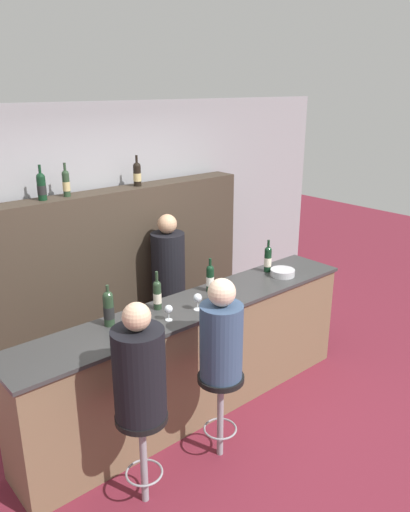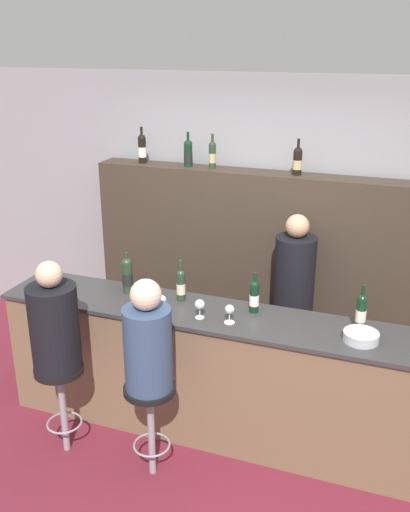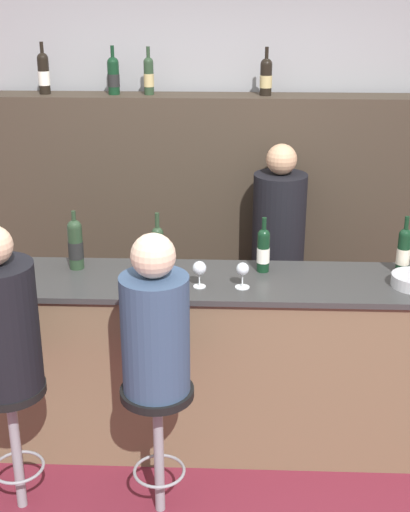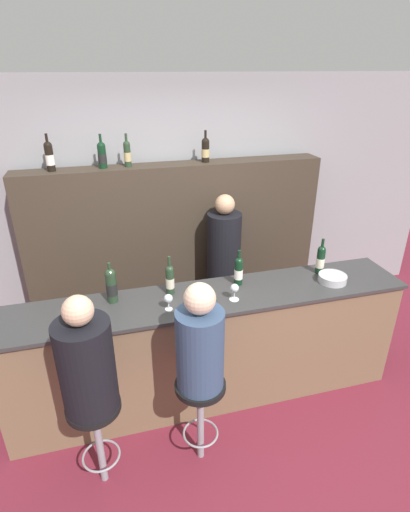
% 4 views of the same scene
% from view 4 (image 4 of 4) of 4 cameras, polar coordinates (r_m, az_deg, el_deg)
% --- Properties ---
extents(ground_plane, '(16.00, 16.00, 0.00)m').
position_cam_4_polar(ground_plane, '(3.60, 1.75, -21.83)').
color(ground_plane, maroon).
extents(wall_back, '(6.40, 0.05, 2.60)m').
position_cam_4_polar(wall_back, '(4.36, -4.80, 7.37)').
color(wall_back, gray).
rests_on(wall_back, ground_plane).
extents(bar_counter, '(3.25, 0.55, 1.02)m').
position_cam_4_polar(bar_counter, '(3.43, 0.59, -13.01)').
color(bar_counter, brown).
rests_on(bar_counter, ground_plane).
extents(back_bar_cabinet, '(3.05, 0.28, 1.78)m').
position_cam_4_polar(back_bar_cabinet, '(4.30, -4.03, 1.30)').
color(back_bar_cabinet, '#382D23').
rests_on(back_bar_cabinet, ground_plane).
extents(wine_bottle_counter_0, '(0.08, 0.08, 0.33)m').
position_cam_4_polar(wine_bottle_counter_0, '(3.09, -13.23, -4.07)').
color(wine_bottle_counter_0, '#233823').
rests_on(wine_bottle_counter_0, bar_counter).
extents(wine_bottle_counter_1, '(0.07, 0.07, 0.32)m').
position_cam_4_polar(wine_bottle_counter_1, '(3.13, -5.03, -3.32)').
color(wine_bottle_counter_1, '#233823').
rests_on(wine_bottle_counter_1, bar_counter).
extents(wine_bottle_counter_2, '(0.07, 0.07, 0.30)m').
position_cam_4_polar(wine_bottle_counter_2, '(3.26, 4.83, -2.09)').
color(wine_bottle_counter_2, black).
rests_on(wine_bottle_counter_2, bar_counter).
extents(wine_bottle_counter_3, '(0.07, 0.07, 0.32)m').
position_cam_4_polar(wine_bottle_counter_3, '(3.56, 16.18, -0.45)').
color(wine_bottle_counter_3, black).
rests_on(wine_bottle_counter_3, bar_counter).
extents(wine_bottle_backbar_0, '(0.08, 0.08, 0.33)m').
position_cam_4_polar(wine_bottle_backbar_0, '(3.94, -21.33, 13.15)').
color(wine_bottle_backbar_0, black).
rests_on(wine_bottle_backbar_0, back_bar_cabinet).
extents(wine_bottle_backbar_1, '(0.08, 0.08, 0.31)m').
position_cam_4_polar(wine_bottle_backbar_1, '(3.92, -14.50, 13.82)').
color(wine_bottle_backbar_1, black).
rests_on(wine_bottle_backbar_1, back_bar_cabinet).
extents(wine_bottle_backbar_2, '(0.07, 0.07, 0.31)m').
position_cam_4_polar(wine_bottle_backbar_2, '(3.93, -11.04, 14.19)').
color(wine_bottle_backbar_2, '#233823').
rests_on(wine_bottle_backbar_2, back_bar_cabinet).
extents(wine_bottle_backbar_3, '(0.08, 0.08, 0.31)m').
position_cam_4_polar(wine_bottle_backbar_3, '(4.06, 0.07, 14.95)').
color(wine_bottle_backbar_3, black).
rests_on(wine_bottle_backbar_3, back_bar_cabinet).
extents(wine_glass_0, '(0.07, 0.07, 0.13)m').
position_cam_4_polar(wine_glass_0, '(2.95, -5.26, -6.14)').
color(wine_glass_0, silver).
rests_on(wine_glass_0, bar_counter).
extents(wine_glass_1, '(0.07, 0.07, 0.14)m').
position_cam_4_polar(wine_glass_1, '(2.99, 0.25, -5.22)').
color(wine_glass_1, silver).
rests_on(wine_glass_1, bar_counter).
extents(wine_glass_2, '(0.08, 0.08, 0.14)m').
position_cam_4_polar(wine_glass_2, '(3.06, 4.24, -4.71)').
color(wine_glass_2, silver).
rests_on(wine_glass_2, bar_counter).
extents(metal_bowl, '(0.23, 0.23, 0.06)m').
position_cam_4_polar(metal_bowl, '(3.49, 17.75, -3.05)').
color(metal_bowl, '#B7B7BC').
rests_on(metal_bowl, bar_counter).
extents(bar_stool_left, '(0.35, 0.35, 0.71)m').
position_cam_4_polar(bar_stool_left, '(2.91, -15.31, -21.99)').
color(bar_stool_left, gray).
rests_on(bar_stool_left, ground_plane).
extents(guest_seated_left, '(0.34, 0.34, 0.80)m').
position_cam_4_polar(guest_seated_left, '(2.57, -16.61, -14.37)').
color(guest_seated_left, black).
rests_on(guest_seated_left, bar_stool_left).
extents(bar_stool_right, '(0.35, 0.35, 0.71)m').
position_cam_4_polar(bar_stool_right, '(2.95, -0.67, -20.01)').
color(bar_stool_right, gray).
rests_on(bar_stool_right, ground_plane).
extents(guest_seated_right, '(0.32, 0.32, 0.77)m').
position_cam_4_polar(guest_seated_right, '(2.62, -0.73, -12.41)').
color(guest_seated_right, '#334766').
rests_on(guest_seated_right, bar_stool_right).
extents(bartender, '(0.34, 0.34, 1.54)m').
position_cam_4_polar(bartender, '(4.17, 2.64, -2.30)').
color(bartender, black).
rests_on(bartender, ground_plane).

